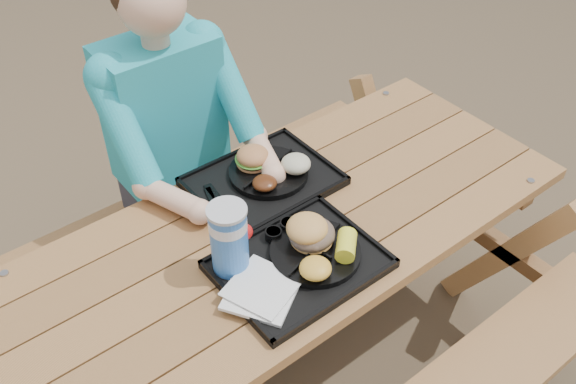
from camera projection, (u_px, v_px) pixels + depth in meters
ground at (288, 365)px, 2.44m from camera, size 60.00×60.00×0.00m
picnic_table at (288, 302)px, 2.20m from camera, size 1.80×1.49×0.75m
tray_near at (299, 265)px, 1.81m from camera, size 0.45×0.35×0.02m
tray_far at (263, 182)px, 2.08m from camera, size 0.45×0.35×0.02m
plate_near at (315, 252)px, 1.82m from camera, size 0.26×0.26×0.02m
plate_far at (269, 172)px, 2.09m from camera, size 0.26×0.26×0.02m
napkin_stack at (261, 292)px, 1.71m from camera, size 0.24×0.24×0.02m
soda_cup at (229, 240)px, 1.73m from camera, size 0.10×0.10×0.21m
condiment_bbq at (274, 235)px, 1.87m from camera, size 0.05×0.05×0.03m
condiment_mustard at (289, 226)px, 1.89m from camera, size 0.05×0.05×0.03m
sandwich at (312, 224)px, 1.80m from camera, size 0.13×0.13×0.13m
mac_cheese at (315, 268)px, 1.73m from camera, size 0.09×0.09×0.04m
corn_cob at (346, 245)px, 1.79m from camera, size 0.13×0.13×0.06m
cutlery_far at (218, 199)px, 2.00m from camera, size 0.05×0.15×0.01m
burger at (253, 152)px, 2.07m from camera, size 0.11×0.11×0.10m
baked_beans at (265, 183)px, 2.01m from camera, size 0.08×0.08×0.04m
potato_salad at (296, 164)px, 2.06m from camera, size 0.10×0.10×0.05m
diner at (174, 165)px, 2.34m from camera, size 0.48×0.84×1.28m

